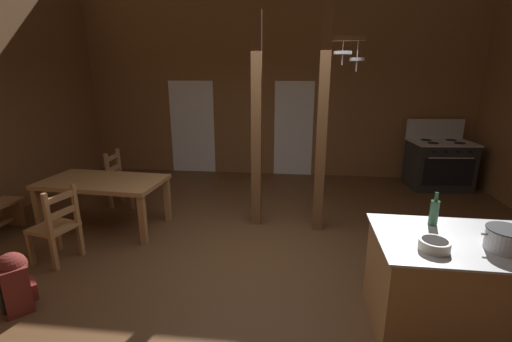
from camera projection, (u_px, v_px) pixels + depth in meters
The scene contains 15 objects.
ground_plane at pixel (254, 267), 4.21m from camera, with size 9.08×8.60×0.10m, color brown.
wall_back at pixel (276, 67), 7.35m from camera, with size 9.08×0.14×4.67m, color brown.
glazed_door_back_left at pixel (192, 127), 7.84m from camera, with size 1.00×0.01×2.05m, color white.
glazed_panel_back_right at pixel (293, 129), 7.59m from camera, with size 0.84×0.01×2.05m, color white.
kitchen_island at pixel (502, 290), 2.95m from camera, with size 2.18×1.00×0.89m.
stove_range at pixel (439, 164), 6.86m from camera, with size 1.21×0.91×1.32m.
support_post_with_pot_rack at pixel (324, 120), 4.71m from camera, with size 0.57×0.24×3.02m.
support_post_center at pixel (256, 125), 4.92m from camera, with size 0.14×0.14×3.02m.
dining_table at pixel (103, 186), 5.01m from camera, with size 1.76×1.01×0.74m.
ladderback_chair_near_window at pixel (56, 226), 4.15m from camera, with size 0.53×0.53×0.95m.
ladderback_chair_by_post at pixel (122, 180), 5.96m from camera, with size 0.44×0.44×0.95m.
backpack at pixel (15, 280), 3.32m from camera, with size 0.38×0.39×0.60m.
stockpot_on_counter at pixel (506, 240), 2.69m from camera, with size 0.37×0.31×0.18m.
mixing_bowl_on_counter at pixel (434, 245), 2.71m from camera, with size 0.23×0.23×0.08m.
bottle_tall_on_counter at pixel (434, 212), 3.13m from camera, with size 0.08×0.08×0.31m.
Camera 1 is at (0.45, -3.70, 2.23)m, focal length 24.36 mm.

